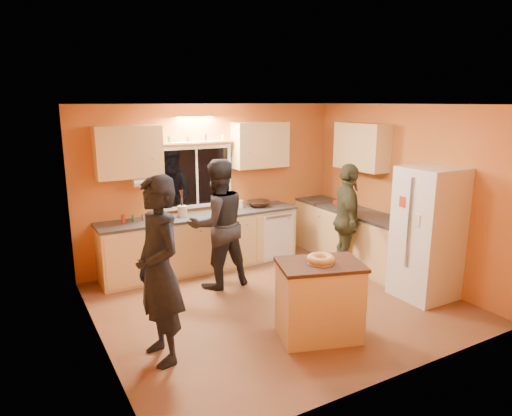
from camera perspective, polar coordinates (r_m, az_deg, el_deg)
ground at (r=6.26m, az=2.60°, el=-11.75°), size 4.50×4.50×0.00m
room_shell at (r=6.17m, az=1.67°, el=3.69°), size 4.54×4.04×2.61m
back_counter at (r=7.50m, az=-4.18°, el=-3.78°), size 4.23×0.62×0.90m
right_counter at (r=7.59m, az=13.22°, el=-3.90°), size 0.62×1.84×0.90m
refrigerator at (r=6.57m, az=20.68°, el=-3.01°), size 0.72×0.70×1.80m
island at (r=5.30m, az=7.90°, el=-11.28°), size 1.07×0.88×0.89m
bundt_pastry at (r=5.12m, az=8.07°, el=-6.33°), size 0.31×0.31×0.09m
person_left at (r=4.74m, az=-12.04°, el=-7.69°), size 0.53×0.75×1.94m
person_center at (r=6.52m, az=-4.83°, el=-2.01°), size 0.93×0.74×1.86m
person_right at (r=7.11m, az=11.31°, el=-1.48°), size 0.87×1.09×1.74m
mixing_bowl at (r=7.72m, az=0.37°, el=0.55°), size 0.48×0.48×0.09m
utensil_crock at (r=7.11m, az=-9.19°, el=-0.41°), size 0.14×0.14×0.17m
potted_plant at (r=6.93m, az=17.47°, el=-0.79°), size 0.29×0.27×0.27m
red_box at (r=8.02m, az=10.31°, el=0.73°), size 0.17×0.14×0.07m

